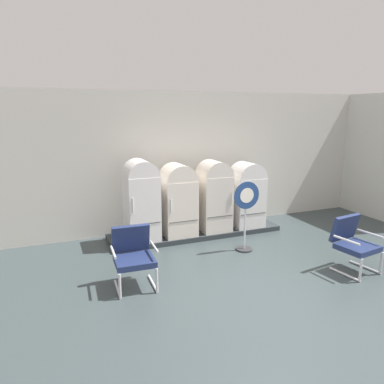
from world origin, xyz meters
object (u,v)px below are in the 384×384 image
(refrigerator_1, at_px, (178,198))
(sign_stand, at_px, (246,216))
(armchair_left, at_px, (133,254))
(refrigerator_0, at_px, (141,198))
(refrigerator_3, at_px, (247,193))
(refrigerator_2, at_px, (214,194))
(armchair_right, at_px, (353,241))

(refrigerator_1, xyz_separation_m, sign_stand, (0.96, -1.09, -0.19))
(armchair_left, distance_m, sign_stand, 2.38)
(refrigerator_1, relative_size, sign_stand, 1.10)
(armchair_left, xyz_separation_m, sign_stand, (2.30, 0.60, 0.18))
(refrigerator_1, relative_size, armchair_left, 1.61)
(refrigerator_0, bearing_deg, refrigerator_3, -1.05)
(refrigerator_1, xyz_separation_m, refrigerator_2, (0.81, -0.01, 0.02))
(refrigerator_2, distance_m, armchair_right, 2.89)
(refrigerator_1, bearing_deg, armchair_right, -49.19)
(refrigerator_3, relative_size, sign_stand, 1.06)
(refrigerator_3, bearing_deg, refrigerator_0, 178.95)
(refrigerator_1, distance_m, sign_stand, 1.47)
(refrigerator_0, relative_size, refrigerator_1, 1.08)
(refrigerator_0, relative_size, armchair_right, 1.74)
(refrigerator_1, height_order, armchair_right, refrigerator_1)
(sign_stand, bearing_deg, refrigerator_0, 147.54)
(refrigerator_1, height_order, armchair_left, refrigerator_1)
(refrigerator_0, relative_size, refrigerator_2, 1.06)
(refrigerator_1, height_order, sign_stand, refrigerator_1)
(refrigerator_0, bearing_deg, refrigerator_1, -0.82)
(refrigerator_3, bearing_deg, armchair_left, -150.57)
(refrigerator_2, bearing_deg, refrigerator_1, 178.97)
(armchair_right, bearing_deg, refrigerator_1, 130.81)
(refrigerator_2, relative_size, sign_stand, 1.12)
(refrigerator_3, relative_size, armchair_left, 1.55)
(refrigerator_0, height_order, refrigerator_3, refrigerator_0)
(refrigerator_1, bearing_deg, sign_stand, -48.56)
(refrigerator_0, distance_m, armchair_right, 3.92)
(armchair_right, bearing_deg, refrigerator_2, 118.67)
(armchair_right, bearing_deg, armchair_left, 166.66)
(refrigerator_1, xyz_separation_m, armchair_right, (2.18, -2.53, -0.37))
(refrigerator_3, xyz_separation_m, armchair_left, (-2.95, -1.66, -0.34))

